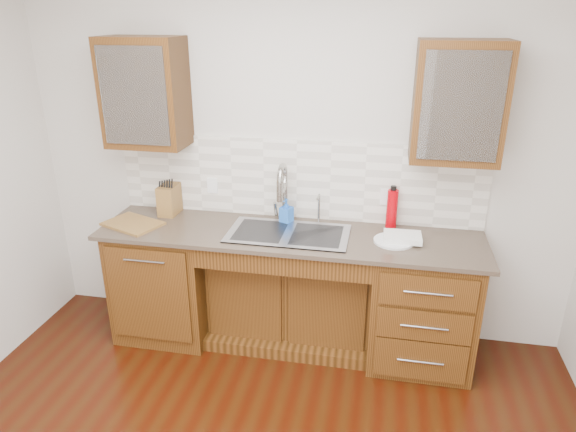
% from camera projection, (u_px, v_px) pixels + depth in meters
% --- Properties ---
extents(wall_back, '(4.00, 0.10, 2.70)m').
position_uv_depth(wall_back, '(298.00, 158.00, 3.76)').
color(wall_back, beige).
rests_on(wall_back, ground).
extents(base_cabinet_left, '(0.70, 0.62, 0.88)m').
position_uv_depth(base_cabinet_left, '(168.00, 279.00, 3.95)').
color(base_cabinet_left, '#593014').
rests_on(base_cabinet_left, ground).
extents(base_cabinet_center, '(1.20, 0.44, 0.70)m').
position_uv_depth(base_cabinet_center, '(291.00, 295.00, 3.89)').
color(base_cabinet_center, '#593014').
rests_on(base_cabinet_center, ground).
extents(base_cabinet_right, '(0.70, 0.62, 0.88)m').
position_uv_depth(base_cabinet_right, '(421.00, 304.00, 3.61)').
color(base_cabinet_right, '#593014').
rests_on(base_cabinet_right, ground).
extents(countertop, '(2.70, 0.65, 0.03)m').
position_uv_depth(countertop, '(289.00, 235.00, 3.59)').
color(countertop, '#84705B').
rests_on(countertop, base_cabinet_left).
extents(backsplash, '(2.70, 0.02, 0.59)m').
position_uv_depth(backsplash, '(297.00, 180.00, 3.76)').
color(backsplash, beige).
rests_on(backsplash, wall_back).
extents(sink, '(0.84, 0.46, 0.19)m').
position_uv_depth(sink, '(288.00, 245.00, 3.61)').
color(sink, '#9E9EA5').
rests_on(sink, countertop).
extents(faucet, '(0.04, 0.04, 0.40)m').
position_uv_depth(faucet, '(285.00, 196.00, 3.72)').
color(faucet, '#999993').
rests_on(faucet, countertop).
extents(filter_tap, '(0.02, 0.02, 0.24)m').
position_uv_depth(filter_tap, '(319.00, 208.00, 3.72)').
color(filter_tap, '#999993').
rests_on(filter_tap, countertop).
extents(upper_cabinet_left, '(0.55, 0.34, 0.75)m').
position_uv_depth(upper_cabinet_left, '(145.00, 93.00, 3.57)').
color(upper_cabinet_left, '#593014').
rests_on(upper_cabinet_left, wall_back).
extents(upper_cabinet_right, '(0.55, 0.34, 0.75)m').
position_uv_depth(upper_cabinet_right, '(458.00, 102.00, 3.20)').
color(upper_cabinet_right, '#593014').
rests_on(upper_cabinet_right, wall_back).
extents(outlet_left, '(0.08, 0.01, 0.12)m').
position_uv_depth(outlet_left, '(212.00, 186.00, 3.90)').
color(outlet_left, white).
rests_on(outlet_left, backsplash).
extents(outlet_right, '(0.08, 0.01, 0.12)m').
position_uv_depth(outlet_right, '(386.00, 197.00, 3.67)').
color(outlet_right, white).
rests_on(outlet_right, backsplash).
extents(soap_bottle, '(0.11, 0.11, 0.18)m').
position_uv_depth(soap_bottle, '(286.00, 211.00, 3.73)').
color(soap_bottle, blue).
rests_on(soap_bottle, countertop).
extents(water_bottle, '(0.09, 0.09, 0.28)m').
position_uv_depth(water_bottle, '(392.00, 209.00, 3.63)').
color(water_bottle, '#B20009').
rests_on(water_bottle, countertop).
extents(plate, '(0.27, 0.27, 0.02)m').
position_uv_depth(plate, '(394.00, 241.00, 3.45)').
color(plate, silver).
rests_on(plate, countertop).
extents(dish_towel, '(0.25, 0.19, 0.04)m').
position_uv_depth(dish_towel, '(403.00, 237.00, 3.44)').
color(dish_towel, '#EEF4C9').
rests_on(dish_towel, plate).
extents(knife_block, '(0.12, 0.20, 0.23)m').
position_uv_depth(knife_block, '(169.00, 200.00, 3.90)').
color(knife_block, '#906145').
rests_on(knife_block, countertop).
extents(cutting_board, '(0.47, 0.40, 0.02)m').
position_uv_depth(cutting_board, '(133.00, 224.00, 3.72)').
color(cutting_board, olive).
rests_on(cutting_board, countertop).
extents(cup_left_a, '(0.16, 0.16, 0.10)m').
position_uv_depth(cup_left_a, '(126.00, 99.00, 3.62)').
color(cup_left_a, silver).
rests_on(cup_left_a, upper_cabinet_left).
extents(cup_left_b, '(0.13, 0.13, 0.09)m').
position_uv_depth(cup_left_b, '(157.00, 101.00, 3.58)').
color(cup_left_b, white).
rests_on(cup_left_b, upper_cabinet_left).
extents(cup_right_a, '(0.11, 0.11, 0.09)m').
position_uv_depth(cup_right_a, '(449.00, 111.00, 3.23)').
color(cup_right_a, white).
rests_on(cup_right_a, upper_cabinet_right).
extents(cup_right_b, '(0.11, 0.11, 0.10)m').
position_uv_depth(cup_right_b, '(470.00, 111.00, 3.21)').
color(cup_right_b, silver).
rests_on(cup_right_b, upper_cabinet_right).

